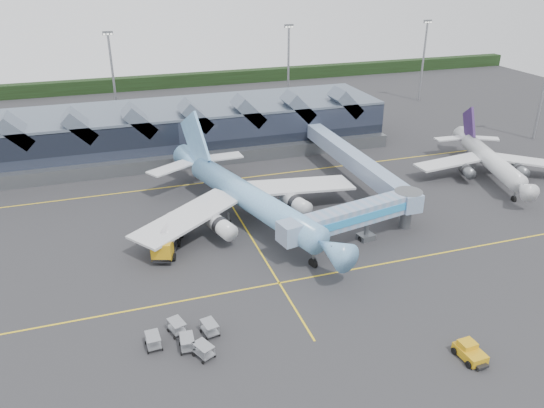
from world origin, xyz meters
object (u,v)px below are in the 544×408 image
object	(u,v)px
main_airliner	(246,196)
pushback_tug	(470,352)
jet_bridge	(363,214)
fuel_truck	(168,235)
regional_jet	(489,159)

from	to	relation	value
main_airliner	pushback_tug	bearing A→B (deg)	-87.19
jet_bridge	pushback_tug	distance (m)	26.55
jet_bridge	fuel_truck	world-z (taller)	jet_bridge
regional_jet	main_airliner	bearing A→B (deg)	-159.26
regional_jet	jet_bridge	xyz separation A→B (m)	(-34.69, -15.71, 1.01)
jet_bridge	pushback_tug	xyz separation A→B (m)	(-0.72, -26.28, -3.70)
main_airliner	pushback_tug	size ratio (longest dim) A/B	11.42
jet_bridge	fuel_truck	bearing A→B (deg)	153.78
regional_jet	fuel_truck	xyz separation A→B (m)	(-61.88, -8.76, -1.39)
fuel_truck	pushback_tug	bearing A→B (deg)	-32.96
main_airliner	fuel_truck	bearing A→B (deg)	-176.56
main_airliner	pushback_tug	distance (m)	40.45
fuel_truck	pushback_tug	world-z (taller)	fuel_truck
pushback_tug	jet_bridge	bearing A→B (deg)	85.11
main_airliner	regional_jet	size ratio (longest dim) A/B	1.43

